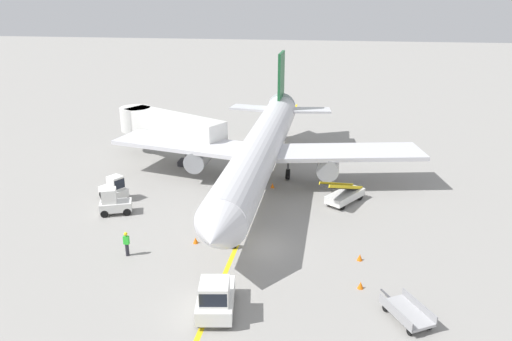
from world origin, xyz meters
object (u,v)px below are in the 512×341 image
at_px(safety_cone_nose_right, 361,285).
at_px(baggage_tug_by_cargo_door, 114,189).
at_px(baggage_cart_loaded, 407,312).
at_px(jet_bridge, 164,126).
at_px(safety_cone_wingtip_right, 196,240).
at_px(ground_crew_marshaller, 127,243).
at_px(safety_cone_wingtip_left, 272,185).
at_px(belt_loader_forward_hold, 344,194).
at_px(baggage_tug_near_wing, 113,203).
at_px(airliner, 262,147).
at_px(safety_cone_nose_left, 360,257).
at_px(pushback_tug, 215,297).

bearing_deg(safety_cone_nose_right, baggage_tug_by_cargo_door, 152.29).
bearing_deg(baggage_cart_loaded, jet_bridge, 131.56).
distance_m(safety_cone_nose_right, safety_cone_wingtip_right, 11.64).
distance_m(baggage_cart_loaded, ground_crew_marshaller, 17.71).
height_order(jet_bridge, safety_cone_wingtip_left, jet_bridge).
xyz_separation_m(belt_loader_forward_hold, safety_cone_wingtip_left, (-6.18, 2.42, -0.56)).
bearing_deg(baggage_tug_near_wing, jet_bridge, 90.97).
relative_size(airliner, safety_cone_wingtip_right, 80.14).
xyz_separation_m(belt_loader_forward_hold, baggage_cart_loaded, (2.96, -14.95, -0.31)).
bearing_deg(belt_loader_forward_hold, baggage_tug_by_cargo_door, -173.83).
bearing_deg(baggage_cart_loaded, baggage_tug_near_wing, 153.77).
bearing_deg(safety_cone_wingtip_right, safety_cone_wingtip_left, 69.50).
bearing_deg(safety_cone_nose_left, ground_crew_marshaller, -173.90).
relative_size(pushback_tug, baggage_tug_by_cargo_door, 1.41).
relative_size(airliner, ground_crew_marshaller, 20.74).
relative_size(jet_bridge, safety_cone_wingtip_left, 28.39).
bearing_deg(baggage_tug_by_cargo_door, safety_cone_nose_left, -19.72).
xyz_separation_m(pushback_tug, baggage_tug_near_wing, (-10.65, 11.13, -0.07)).
bearing_deg(safety_cone_wingtip_left, baggage_tug_by_cargo_door, -160.64).
distance_m(pushback_tug, safety_cone_nose_left, 10.47).
distance_m(pushback_tug, baggage_cart_loaded, 10.13).
distance_m(belt_loader_forward_hold, safety_cone_wingtip_left, 6.66).
xyz_separation_m(baggage_tug_near_wing, safety_cone_wingtip_right, (7.52, -3.71, -0.71)).
xyz_separation_m(airliner, baggage_cart_loaded, (10.21, -18.32, -2.95)).
bearing_deg(baggage_tug_near_wing, belt_loader_forward_hold, 14.93).
bearing_deg(ground_crew_marshaller, baggage_tug_by_cargo_door, 118.20).
bearing_deg(baggage_tug_by_cargo_door, belt_loader_forward_hold, 6.17).
bearing_deg(baggage_tug_near_wing, airliner, 37.66).
height_order(baggage_cart_loaded, safety_cone_nose_left, baggage_cart_loaded).
xyz_separation_m(jet_bridge, baggage_cart_loaded, (20.95, -23.63, -3.07)).
height_order(safety_cone_nose_right, safety_cone_wingtip_right, same).
xyz_separation_m(pushback_tug, safety_cone_wingtip_right, (-3.13, 7.42, -0.77)).
xyz_separation_m(jet_bridge, baggage_tug_by_cargo_door, (-0.89, -10.73, -2.62)).
xyz_separation_m(airliner, pushback_tug, (0.14, -19.25, -2.42)).
bearing_deg(baggage_tug_by_cargo_door, pushback_tug, -49.61).
bearing_deg(baggage_tug_by_cargo_door, jet_bridge, 85.27).
relative_size(safety_cone_nose_right, safety_cone_wingtip_right, 1.00).
height_order(airliner, jet_bridge, airliner).
xyz_separation_m(baggage_tug_near_wing, safety_cone_nose_left, (18.60, -4.37, -0.71)).
distance_m(jet_bridge, safety_cone_nose_right, 28.34).
relative_size(airliner, safety_cone_nose_left, 80.14).
xyz_separation_m(baggage_tug_near_wing, baggage_cart_loaded, (20.72, -10.21, -0.46)).
xyz_separation_m(pushback_tug, ground_crew_marshaller, (-7.11, 5.15, -0.08)).
bearing_deg(ground_crew_marshaller, safety_cone_wingtip_right, 29.67).
bearing_deg(safety_cone_nose_left, jet_bridge, 136.62).
xyz_separation_m(baggage_cart_loaded, safety_cone_wingtip_right, (-13.20, 6.50, -0.25)).
bearing_deg(safety_cone_wingtip_right, airliner, 75.80).
xyz_separation_m(belt_loader_forward_hold, safety_cone_nose_right, (0.72, -12.34, -0.56)).
height_order(baggage_tug_near_wing, ground_crew_marshaller, baggage_tug_near_wing).
relative_size(baggage_tug_by_cargo_door, baggage_cart_loaded, 0.74).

